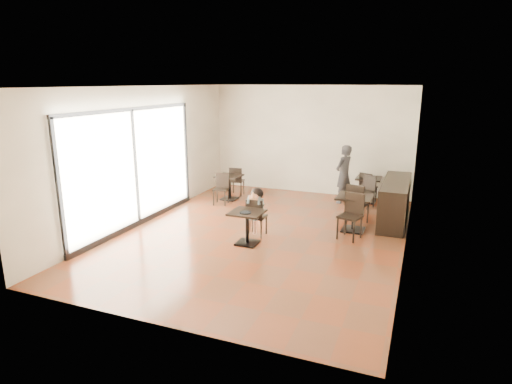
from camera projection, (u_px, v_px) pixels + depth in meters
The scene contains 23 objects.
floor at pixel (263, 233), 9.56m from camera, with size 6.00×8.00×0.01m, color brown.
ceiling at pixel (263, 86), 8.75m from camera, with size 6.00×8.00×0.01m, color silver.
wall_back at pixel (310, 140), 12.76m from camera, with size 6.00×0.01×3.20m, color white.
wall_front at pixel (155, 216), 5.55m from camera, with size 6.00×0.01×3.20m, color white.
wall_left at pixel (146, 155), 10.22m from camera, with size 0.01×8.00×3.20m, color white.
wall_right at pixel (411, 174), 8.09m from camera, with size 0.01×8.00×3.20m, color white.
storefront_window at pixel (134, 167), 9.81m from camera, with size 0.04×4.50×2.60m, color white.
child_table at pixel (247, 228), 8.87m from camera, with size 0.67×0.67×0.71m, color black, non-canonical shape.
child_chair at pixel (257, 217), 9.35m from camera, with size 0.38×0.38×0.85m, color black, non-canonical shape.
child at pixel (257, 212), 9.32m from camera, with size 0.38×0.53×1.07m, color slate, non-canonical shape.
plate at pixel (245, 213), 8.69m from camera, with size 0.24×0.24×0.01m, color black.
pizza_slice at pixel (254, 197), 9.05m from camera, with size 0.25×0.19×0.06m, color #DFB16C, non-canonical shape.
adult_patron at pixel (344, 174), 11.80m from camera, with size 0.59×0.39×1.62m, color #36353A.
cafe_table_mid at pixel (354, 213), 9.64m from camera, with size 0.77×0.77×0.82m, color black, non-canonical shape.
cafe_table_left at pixel (229, 187), 12.24m from camera, with size 0.67×0.67×0.71m, color black, non-canonical shape.
cafe_table_back at pixel (368, 190), 11.95m from camera, with size 0.67×0.67×0.71m, color black, non-canonical shape.
chair_mid_a at pixel (358, 204), 10.12m from camera, with size 0.44×0.44×0.98m, color black, non-canonical shape.
chair_mid_b at pixel (350, 217), 9.13m from camera, with size 0.44×0.44×0.98m, color black, non-canonical shape.
chair_left_a at pixel (237, 181), 12.72m from camera, with size 0.38×0.38×0.85m, color black, non-canonical shape.
chair_left_b at pixel (221, 189), 11.73m from camera, with size 0.38×0.38×0.85m, color black, non-canonical shape.
chair_back_a at pixel (368, 187), 11.95m from camera, with size 0.38×0.38×0.85m, color black, non-canonical shape.
chair_back_b at pixel (366, 192), 11.44m from camera, with size 0.38×0.38×0.85m, color black, non-canonical shape.
service_counter at pixel (395, 201), 10.29m from camera, with size 0.60×2.40×1.00m, color black.
Camera 1 is at (3.16, -8.44, 3.30)m, focal length 30.00 mm.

